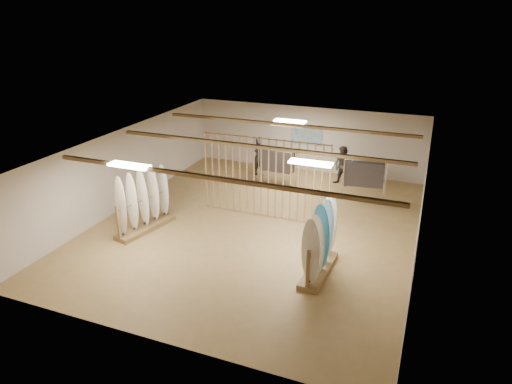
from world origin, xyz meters
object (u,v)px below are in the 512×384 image
at_px(clothing_rack_b, 364,174).
at_px(clothing_rack_a, 278,160).
at_px(rack_left, 144,210).
at_px(rack_right, 320,251).
at_px(shopper_a, 259,154).
at_px(shopper_b, 343,164).

bearing_deg(clothing_rack_b, clothing_rack_a, 166.66).
distance_m(rack_left, rack_right, 5.87).
relative_size(clothing_rack_a, shopper_a, 0.81).
height_order(clothing_rack_a, shopper_b, shopper_b).
distance_m(clothing_rack_b, shopper_b, 1.62).
height_order(rack_right, shopper_b, rack_right).
height_order(clothing_rack_b, shopper_a, shopper_a).
height_order(clothing_rack_a, shopper_a, shopper_a).
relative_size(clothing_rack_b, shopper_a, 0.83).
height_order(clothing_rack_b, shopper_b, shopper_b).
xyz_separation_m(clothing_rack_b, shopper_a, (-4.56, 1.11, -0.08)).
bearing_deg(clothing_rack_a, shopper_b, 21.85).
bearing_deg(rack_left, shopper_b, 63.42).
xyz_separation_m(clothing_rack_a, clothing_rack_b, (3.50, -0.40, 0.02)).
distance_m(rack_left, clothing_rack_a, 6.03).
bearing_deg(clothing_rack_b, shopper_a, 159.52).
bearing_deg(clothing_rack_b, rack_right, -99.80).
xyz_separation_m(rack_right, shopper_b, (-0.74, 6.75, 0.24)).
bearing_deg(shopper_b, clothing_rack_a, -140.39).
height_order(clothing_rack_a, clothing_rack_b, clothing_rack_b).
xyz_separation_m(rack_left, clothing_rack_a, (2.65, 5.41, 0.31)).
xyz_separation_m(rack_right, clothing_rack_a, (-3.21, 5.90, 0.34)).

